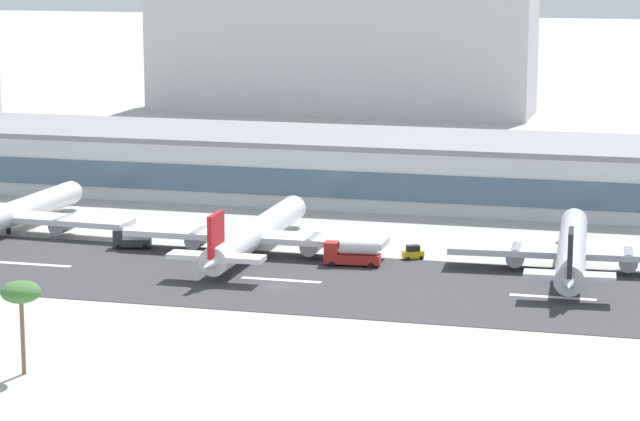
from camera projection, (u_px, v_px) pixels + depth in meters
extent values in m
plane|color=#A8A8A3|center=(280.00, 287.00, 199.39)|extent=(1400.00, 1400.00, 0.00)
cube|color=#38383A|center=(288.00, 281.00, 203.12)|extent=(800.00, 35.62, 0.08)
cube|color=white|center=(34.00, 264.00, 213.11)|extent=(12.00, 1.20, 0.01)
cube|color=white|center=(281.00, 280.00, 203.35)|extent=(12.00, 1.20, 0.01)
cube|color=white|center=(553.00, 297.00, 193.61)|extent=(12.00, 1.20, 0.01)
cube|color=silver|center=(346.00, 168.00, 268.26)|extent=(174.77, 29.53, 11.02)
cube|color=#476075|center=(327.00, 184.00, 254.20)|extent=(169.53, 0.30, 4.96)
cube|color=gray|center=(347.00, 137.00, 267.11)|extent=(176.52, 29.83, 1.00)
cube|color=#BCBCC1|center=(341.00, 52.00, 397.81)|extent=(109.16, 26.97, 34.41)
cylinder|color=silver|center=(14.00, 213.00, 236.58)|extent=(6.30, 41.73, 4.16)
sphere|color=silver|center=(72.00, 192.00, 256.02)|extent=(3.95, 3.95, 3.95)
cube|color=silver|center=(12.00, 216.00, 235.88)|extent=(43.37, 8.45, 0.91)
cylinder|color=gray|center=(64.00, 224.00, 233.14)|extent=(3.00, 5.95, 2.70)
cylinder|color=black|center=(9.00, 231.00, 235.14)|extent=(0.75, 0.75, 1.14)
cylinder|color=white|center=(257.00, 233.00, 220.45)|extent=(4.36, 42.76, 4.28)
sphere|color=white|center=(294.00, 208.00, 240.74)|extent=(4.06, 4.06, 4.06)
cone|color=white|center=(212.00, 262.00, 200.16)|extent=(3.86, 7.70, 3.85)
cube|color=white|center=(255.00, 236.00, 219.72)|extent=(41.86, 6.49, 0.94)
cylinder|color=gray|center=(313.00, 244.00, 217.51)|extent=(2.79, 5.99, 2.78)
cylinder|color=gray|center=(199.00, 238.00, 222.22)|extent=(2.79, 5.99, 2.78)
cube|color=white|center=(216.00, 257.00, 201.71)|extent=(14.24, 3.55, 0.75)
cube|color=red|center=(216.00, 237.00, 201.13)|extent=(0.70, 5.77, 6.84)
cylinder|color=black|center=(253.00, 252.00, 218.95)|extent=(0.77, 0.77, 1.18)
cylinder|color=silver|center=(572.00, 248.00, 209.40)|extent=(6.89, 42.50, 4.23)
sphere|color=silver|center=(574.00, 221.00, 229.79)|extent=(4.02, 4.02, 4.02)
cone|color=silver|center=(569.00, 282.00, 189.02)|extent=(4.28, 7.84, 3.81)
cube|color=silver|center=(572.00, 252.00, 208.67)|extent=(37.01, 8.65, 0.93)
cylinder|color=gray|center=(628.00, 260.00, 207.26)|extent=(3.12, 6.09, 2.75)
cylinder|color=gray|center=(516.00, 255.00, 210.36)|extent=(3.12, 6.09, 2.75)
cube|color=silver|center=(570.00, 276.00, 190.57)|extent=(12.67, 4.27, 0.74)
cube|color=black|center=(570.00, 255.00, 190.00)|extent=(1.04, 5.74, 6.77)
cylinder|color=black|center=(571.00, 269.00, 207.88)|extent=(0.76, 0.76, 1.16)
cube|color=#2D3338|center=(132.00, 242.00, 224.05)|extent=(6.42, 3.87, 1.20)
cube|color=silver|center=(137.00, 234.00, 223.79)|extent=(4.77, 3.34, 1.60)
cube|color=#2D3338|center=(119.00, 234.00, 223.78)|extent=(2.19, 2.57, 1.50)
cylinder|color=black|center=(120.00, 244.00, 225.33)|extent=(0.94, 0.50, 0.90)
cylinder|color=black|center=(118.00, 247.00, 222.98)|extent=(0.94, 0.50, 0.90)
cylinder|color=black|center=(146.00, 244.00, 225.36)|extent=(0.94, 0.50, 0.90)
cylinder|color=black|center=(145.00, 247.00, 223.00)|extent=(0.94, 0.50, 0.90)
cube|color=gold|center=(413.00, 254.00, 216.73)|extent=(3.57, 2.98, 1.00)
cube|color=black|center=(413.00, 248.00, 216.55)|extent=(2.30, 2.07, 0.90)
cylinder|color=black|center=(421.00, 258.00, 216.36)|extent=(0.66, 0.54, 0.60)
cylinder|color=black|center=(418.00, 256.00, 217.87)|extent=(0.66, 0.54, 0.60)
cylinder|color=black|center=(408.00, 259.00, 215.78)|extent=(0.66, 0.54, 0.60)
cylinder|color=black|center=(404.00, 257.00, 217.29)|extent=(0.66, 0.54, 0.60)
cube|color=#B2231E|center=(352.00, 259.00, 212.10)|extent=(8.70, 3.37, 1.40)
cylinder|color=silver|center=(359.00, 248.00, 211.60)|extent=(5.95, 2.63, 2.10)
cube|color=#B2231E|center=(332.00, 248.00, 212.31)|extent=(2.25, 2.57, 1.80)
cylinder|color=black|center=(334.00, 261.00, 213.97)|extent=(0.92, 0.36, 0.90)
cylinder|color=black|center=(332.00, 264.00, 211.45)|extent=(0.92, 0.36, 0.90)
cylinder|color=black|center=(373.00, 262.00, 213.02)|extent=(0.92, 0.36, 0.90)
cylinder|color=black|center=(371.00, 266.00, 210.50)|extent=(0.92, 0.36, 0.90)
cylinder|color=brown|center=(23.00, 333.00, 158.79)|extent=(0.48, 0.48, 9.68)
ellipsoid|color=#427538|center=(21.00, 292.00, 157.86)|extent=(4.56, 4.56, 2.51)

